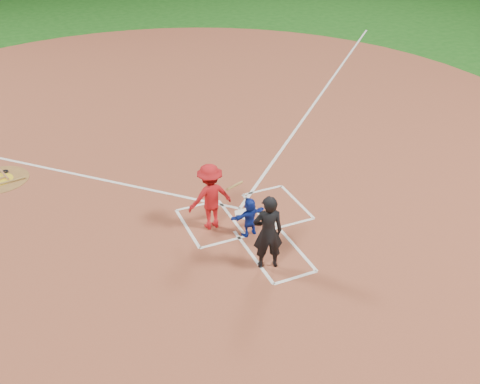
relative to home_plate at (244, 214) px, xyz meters
name	(u,v)px	position (x,y,z in m)	size (l,w,h in m)	color
ground	(244,215)	(0.00, 0.00, -0.02)	(120.00, 120.00, 0.00)	#164E13
home_plate_dirt	(174,128)	(0.00, 6.00, -0.01)	(28.00, 28.00, 0.01)	brown
home_plate	(244,214)	(0.00, 0.00, 0.00)	(0.60, 0.60, 0.02)	silver
on_deck_bat_a	(4,174)	(-5.70, 4.85, 0.03)	(0.06, 0.06, 0.84)	#AA6B3E
on_deck_bat_c	(10,181)	(-5.55, 4.30, 0.03)	(0.06, 0.06, 0.84)	olive
bat_weight_donut	(5,171)	(-5.65, 5.00, 0.03)	(0.19, 0.19, 0.05)	black
catcher	(250,217)	(-0.25, -0.87, 0.51)	(0.96, 0.31, 1.04)	#142DA2
umpire	(268,232)	(-0.40, -2.15, 0.93)	(0.68, 0.45, 1.87)	black
chalk_markings	(181,136)	(0.00, 5.29, -0.01)	(28.35, 17.32, 0.01)	white
batter_at_plate	(210,197)	(-0.99, -0.15, 0.87)	(1.52, 0.80, 1.76)	#B21318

